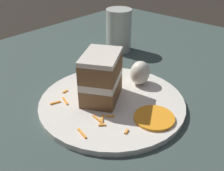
# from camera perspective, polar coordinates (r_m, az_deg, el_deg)

# --- Properties ---
(ground_plane) EXTENTS (6.00, 6.00, 0.00)m
(ground_plane) POSITION_cam_1_polar(r_m,az_deg,el_deg) (0.56, 6.78, -5.82)
(ground_plane) COLOR black
(ground_plane) RESTS_ON ground
(dining_table) EXTENTS (1.22, 1.15, 0.02)m
(dining_table) POSITION_cam_1_polar(r_m,az_deg,el_deg) (0.55, 6.85, -4.93)
(dining_table) COLOR #384742
(dining_table) RESTS_ON ground
(plate) EXTENTS (0.30, 0.30, 0.01)m
(plate) POSITION_cam_1_polar(r_m,az_deg,el_deg) (0.54, 0.00, -3.68)
(plate) COLOR silver
(plate) RESTS_ON dining_table
(cake_slice) EXTENTS (0.11, 0.10, 0.10)m
(cake_slice) POSITION_cam_1_polar(r_m,az_deg,el_deg) (0.52, -2.35, 1.86)
(cake_slice) COLOR brown
(cake_slice) RESTS_ON plate
(cream_dollop) EXTENTS (0.05, 0.04, 0.05)m
(cream_dollop) POSITION_cam_1_polar(r_m,az_deg,el_deg) (0.58, 6.10, 2.77)
(cream_dollop) COLOR silver
(cream_dollop) RESTS_ON plate
(orange_garnish) EXTENTS (0.08, 0.08, 0.01)m
(orange_garnish) POSITION_cam_1_polar(r_m,az_deg,el_deg) (0.49, 9.16, -6.94)
(orange_garnish) COLOR orange
(orange_garnish) RESTS_ON plate
(carrot_shreds_scatter) EXTENTS (0.08, 0.19, 0.00)m
(carrot_shreds_scatter) POSITION_cam_1_polar(r_m,az_deg,el_deg) (0.49, -5.76, -6.30)
(carrot_shreds_scatter) COLOR orange
(carrot_shreds_scatter) RESTS_ON plate
(drinking_glass) EXTENTS (0.07, 0.07, 0.12)m
(drinking_glass) POSITION_cam_1_polar(r_m,az_deg,el_deg) (0.78, 1.46, 11.32)
(drinking_glass) COLOR beige
(drinking_glass) RESTS_ON dining_table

